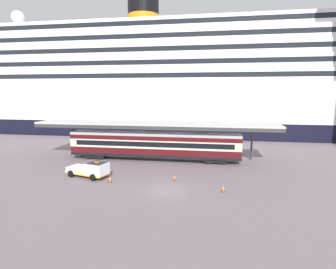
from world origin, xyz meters
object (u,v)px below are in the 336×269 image
at_px(train_carriage, 154,145).
at_px(traffic_cone_near, 223,189).
at_px(service_truck, 91,169).
at_px(traffic_cone_far, 110,179).
at_px(traffic_cone_mid, 175,178).
at_px(cruise_ship, 169,85).

bearing_deg(train_carriage, traffic_cone_near, -50.37).
bearing_deg(service_truck, traffic_cone_far, -24.61).
xyz_separation_m(traffic_cone_near, traffic_cone_mid, (-5.39, 2.78, 0.01)).
distance_m(traffic_cone_near, traffic_cone_mid, 6.06).
distance_m(cruise_ship, traffic_cone_far, 46.96).
distance_m(train_carriage, traffic_cone_far, 11.26).
bearing_deg(train_carriage, service_truck, -120.93).
bearing_deg(traffic_cone_far, service_truck, 155.39).
bearing_deg(traffic_cone_near, traffic_cone_mid, 152.74).
relative_size(cruise_ship, traffic_cone_far, 222.37).
bearing_deg(traffic_cone_far, traffic_cone_mid, 13.83).
bearing_deg(traffic_cone_mid, traffic_cone_far, -166.17).
bearing_deg(train_carriage, traffic_cone_far, -104.46).
height_order(traffic_cone_near, traffic_cone_far, traffic_cone_far).
distance_m(service_truck, traffic_cone_near, 15.58).
distance_m(train_carriage, service_truck, 11.06).
distance_m(traffic_cone_mid, traffic_cone_far, 7.33).
relative_size(traffic_cone_mid, traffic_cone_far, 0.96).
height_order(traffic_cone_mid, traffic_cone_far, traffic_cone_far).
bearing_deg(cruise_ship, service_truck, -92.91).
xyz_separation_m(train_carriage, traffic_cone_mid, (4.35, -8.98, -1.99)).
distance_m(train_carriage, traffic_cone_near, 15.40).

